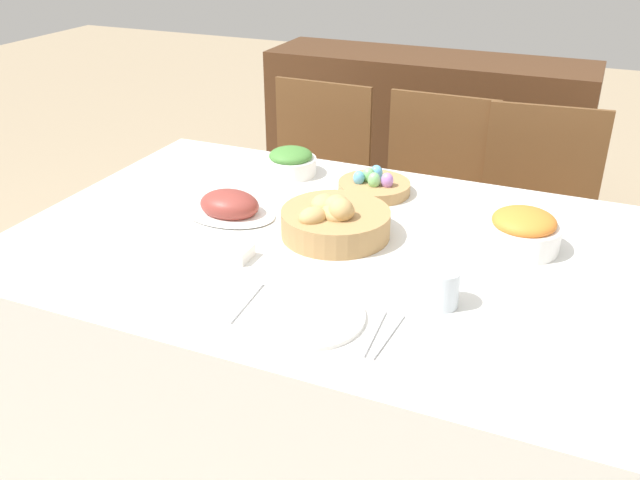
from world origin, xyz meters
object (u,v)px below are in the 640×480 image
bread_basket (335,221)px  fork (246,302)px  dinner_plate (308,316)px  spoon (388,336)px  carrot_bowl (523,231)px  drinking_cup (442,288)px  sideboard (424,144)px  green_salad_bowl (291,162)px  egg_basket (374,186)px  butter_dish (229,251)px  chair_far_center (429,205)px  chair_far_left (310,186)px  knife (374,333)px  ham_platter (230,207)px  chair_far_right (535,222)px

bread_basket → fork: (-0.05, -0.38, -0.04)m
dinner_plate → spoon: (0.18, 0.00, -0.00)m
carrot_bowl → fork: (-0.51, -0.50, -0.05)m
carrot_bowl → drinking_cup: 0.36m
fork → sideboard: bearing=90.6°
green_salad_bowl → egg_basket: bearing=-8.6°
butter_dish → green_salad_bowl: bearing=100.0°
chair_far_center → green_salad_bowl: chair_far_center is taller
chair_far_left → carrot_bowl: chair_far_left is taller
chair_far_left → carrot_bowl: (0.92, -0.75, 0.31)m
drinking_cup → butter_dish: drinking_cup is taller
bread_basket → green_salad_bowl: (-0.30, 0.36, -0.00)m
chair_far_center → carrot_bowl: bearing=-60.4°
spoon → butter_dish: bearing=163.4°
carrot_bowl → knife: 0.55m
ham_platter → chair_far_right: bearing=49.1°
sideboard → knife: size_ratio=9.17×
chair_far_center → bread_basket: (-0.04, -0.87, 0.31)m
butter_dish → drinking_cup: bearing=-1.1°
chair_far_left → drinking_cup: (0.80, -1.09, 0.30)m
green_salad_bowl → knife: green_salad_bowl is taller
bread_basket → knife: 0.45m
egg_basket → drinking_cup: (0.34, -0.53, 0.02)m
egg_basket → green_salad_bowl: bearing=171.4°
chair_far_right → dinner_plate: chair_far_right is taller
sideboard → dinner_plate: (0.30, -2.11, 0.32)m
chair_far_right → bread_basket: bearing=-121.8°
chair_far_center → chair_far_right: bearing=0.5°
dinner_plate → knife: (0.15, 0.00, -0.00)m
chair_far_center → chair_far_left: 0.50m
chair_far_center → knife: chair_far_center is taller
chair_far_right → fork: size_ratio=5.21×
spoon → drinking_cup: (0.07, 0.16, 0.04)m
egg_basket → drinking_cup: drinking_cup is taller
bread_basket → ham_platter: 0.32m
fork → spoon: 0.32m
dinner_plate → ham_platter: bearing=136.6°
chair_far_center → butter_dish: 1.14m
chair_far_left → fork: size_ratio=5.21×
knife → fork: bearing=176.4°
bread_basket → sideboard: bearing=97.0°
butter_dish → egg_basket: bearing=69.5°
chair_far_right → green_salad_bowl: 0.94m
carrot_bowl → butter_dish: bearing=-153.3°
sideboard → butter_dish: (0.01, -1.93, 0.33)m
chair_far_right → fork: bearing=-116.6°
sideboard → green_salad_bowl: bearing=-93.6°
carrot_bowl → butter_dish: (-0.65, -0.33, -0.03)m
green_salad_bowl → knife: bearing=-54.1°
chair_far_right → ham_platter: chair_far_right is taller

